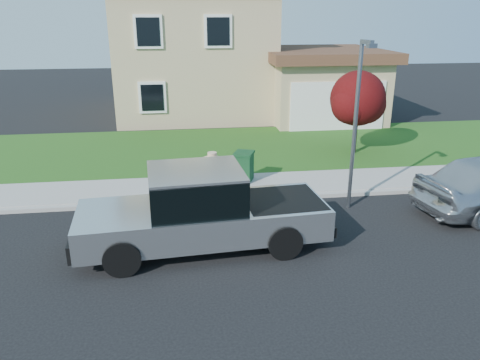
% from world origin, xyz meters
% --- Properties ---
extents(ground, '(80.00, 80.00, 0.00)m').
position_xyz_m(ground, '(0.00, 0.00, 0.00)').
color(ground, black).
rests_on(ground, ground).
extents(curb, '(40.00, 0.20, 0.12)m').
position_xyz_m(curb, '(1.00, 2.90, 0.06)').
color(curb, gray).
rests_on(curb, ground).
extents(sidewalk, '(40.00, 2.00, 0.15)m').
position_xyz_m(sidewalk, '(1.00, 4.00, 0.07)').
color(sidewalk, gray).
rests_on(sidewalk, ground).
extents(lawn, '(40.00, 7.00, 0.10)m').
position_xyz_m(lawn, '(1.00, 8.50, 0.05)').
color(lawn, '#164714').
rests_on(lawn, ground).
extents(house, '(14.00, 11.30, 6.85)m').
position_xyz_m(house, '(1.31, 16.38, 3.17)').
color(house, tan).
rests_on(house, ground).
extents(pickup_truck, '(6.24, 2.56, 2.01)m').
position_xyz_m(pickup_truck, '(-0.53, 0.12, 0.94)').
color(pickup_truck, black).
rests_on(pickup_truck, ground).
extents(woman, '(0.74, 0.56, 2.01)m').
position_xyz_m(woman, '(-0.16, 1.46, 0.95)').
color(woman, tan).
rests_on(woman, ground).
extents(ornamental_tree, '(2.38, 2.14, 3.26)m').
position_xyz_m(ornamental_tree, '(5.99, 7.17, 2.18)').
color(ornamental_tree, black).
rests_on(ornamental_tree, lawn).
extents(trash_bin, '(0.81, 0.86, 0.98)m').
position_xyz_m(trash_bin, '(1.08, 4.33, 0.65)').
color(trash_bin, '#0F381A').
rests_on(trash_bin, sidewalk).
extents(street_lamp, '(0.26, 0.63, 4.79)m').
position_xyz_m(street_lamp, '(3.89, 1.95, 2.73)').
color(street_lamp, slate).
rests_on(street_lamp, ground).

